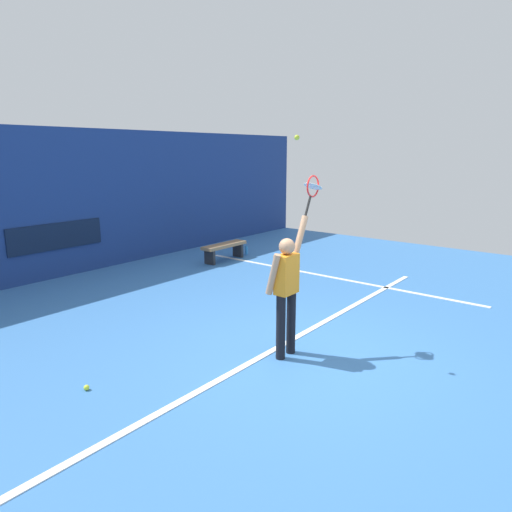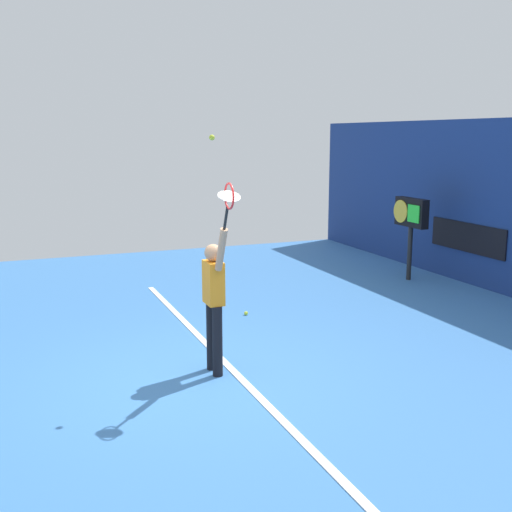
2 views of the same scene
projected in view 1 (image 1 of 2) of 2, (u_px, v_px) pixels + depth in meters
name	position (u px, v px, depth m)	size (l,w,h in m)	color
ground_plane	(309.00, 357.00, 6.47)	(18.00, 18.00, 0.00)	#3870B2
back_wall	(51.00, 204.00, 10.25)	(18.00, 0.20, 3.35)	navy
sponsor_banner_center	(57.00, 236.00, 10.34)	(2.20, 0.03, 0.60)	#0C1933
court_baseline	(279.00, 347.00, 6.79)	(10.00, 0.10, 0.01)	white
court_sideline	(326.00, 276.00, 10.64)	(0.10, 7.00, 0.01)	white
tennis_player	(286.00, 287.00, 6.31)	(0.72, 0.31, 1.96)	black
tennis_racket	(312.00, 189.00, 6.47)	(0.41, 0.27, 0.62)	black
tennis_ball	(297.00, 137.00, 5.94)	(0.07, 0.07, 0.07)	#CCE033
court_bench	(224.00, 248.00, 12.12)	(1.40, 0.36, 0.45)	olive
water_bottle	(246.00, 250.00, 12.87)	(0.07, 0.07, 0.24)	#338CD8
spare_ball	(87.00, 388.00, 5.57)	(0.07, 0.07, 0.07)	#CCE033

